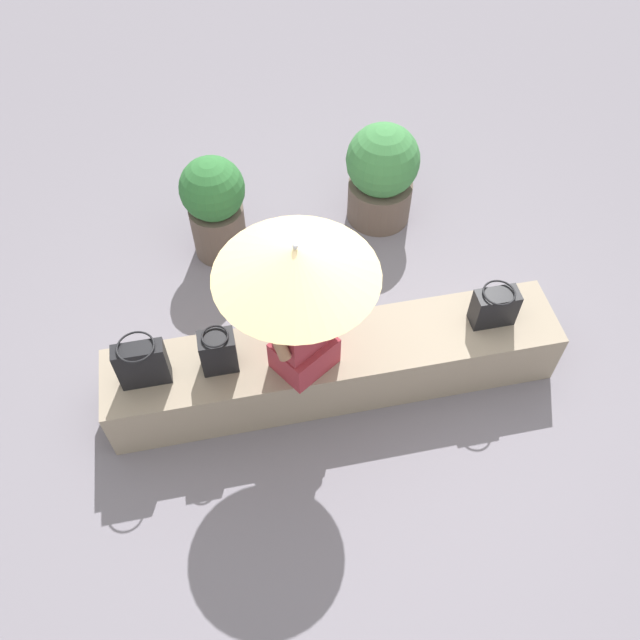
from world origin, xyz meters
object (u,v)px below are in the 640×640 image
Objects in this scene: parasol at (296,262)px; handbag_black at (218,351)px; tote_bag_canvas at (495,307)px; planter_near at (215,206)px; person_seated at (303,325)px; planter_far at (382,174)px; shoulder_bag_spare at (142,364)px.

handbag_black is (-0.48, 0.06, -0.74)m from parasol.
planter_near is at bearing 139.56° from tote_bag_canvas.
parasol is 0.89m from handbag_black.
parasol is at bearing -7.19° from handbag_black.
tote_bag_canvas is at bearing 0.09° from handbag_black.
tote_bag_canvas is 2.13m from planter_near.
handbag_black is at bearing 170.20° from person_seated.
planter_near is (0.11, 1.39, -0.12)m from handbag_black.
parasol reaches higher than person_seated.
person_seated reaches higher than planter_far.
person_seated is at bearing -48.59° from parasol.
tote_bag_canvas is 0.33× the size of planter_far.
person_seated is 0.88× the size of parasol.
person_seated is 2.58× the size of shoulder_bag_spare.
tote_bag_canvas is (1.23, 0.09, -0.25)m from person_seated.
planter_far is (1.40, 1.51, -0.14)m from handbag_black.
parasol reaches higher than planter_near.
person_seated is 1.05× the size of planter_near.
tote_bag_canvas is 0.33× the size of planter_near.
tote_bag_canvas is at bearing -77.79° from planter_far.
person_seated is at bearing -119.48° from planter_far.
planter_far is at bearing 39.60° from shoulder_bag_spare.
planter_near reaches higher than handbag_black.
planter_far reaches higher than tote_bag_canvas.
planter_near reaches higher than shoulder_bag_spare.
parasol is 3.66× the size of tote_bag_canvas.
handbag_black is at bearing -94.48° from planter_near.
planter_near is at bearing 104.96° from person_seated.
person_seated is at bearing -4.23° from shoulder_bag_spare.
handbag_black reaches higher than tote_bag_canvas.
person_seated is 0.51m from parasol.
planter_near is (-0.37, 1.45, -0.86)m from parasol.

